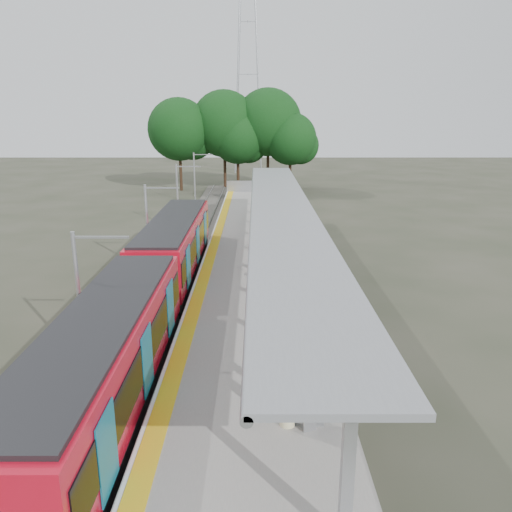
# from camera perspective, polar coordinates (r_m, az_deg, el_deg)

# --- Properties ---
(ground) EXTENTS (200.00, 200.00, 0.00)m
(ground) POSITION_cam_1_polar(r_m,az_deg,el_deg) (13.92, -0.97, -26.77)
(ground) COLOR #474438
(ground) RESTS_ON ground
(trackbed) EXTENTS (3.00, 70.00, 0.24)m
(trackbed) POSITION_cam_1_polar(r_m,az_deg,el_deg) (31.96, -8.51, -1.08)
(trackbed) COLOR #59544C
(trackbed) RESTS_ON ground
(platform) EXTENTS (6.00, 50.00, 1.00)m
(platform) POSITION_cam_1_polar(r_m,az_deg,el_deg) (31.50, -0.41, -0.43)
(platform) COLOR gray
(platform) RESTS_ON ground
(tactile_strip) EXTENTS (0.60, 50.00, 0.02)m
(tactile_strip) POSITION_cam_1_polar(r_m,az_deg,el_deg) (31.48, -5.06, 0.46)
(tactile_strip) COLOR gold
(tactile_strip) RESTS_ON platform
(end_fence) EXTENTS (6.00, 0.10, 1.20)m
(end_fence) POSITION_cam_1_polar(r_m,az_deg,el_deg) (55.71, -0.26, 7.99)
(end_fence) COLOR #9EA0A5
(end_fence) RESTS_ON platform
(train) EXTENTS (2.74, 27.60, 3.62)m
(train) POSITION_cam_1_polar(r_m,az_deg,el_deg) (22.69, -12.02, -3.34)
(train) COLOR black
(train) RESTS_ON ground
(canopy) EXTENTS (3.27, 38.00, 3.66)m
(canopy) POSITION_cam_1_polar(r_m,az_deg,el_deg) (26.94, 2.95, 4.81)
(canopy) COLOR #9EA0A5
(canopy) RESTS_ON platform
(pylon) EXTENTS (8.00, 4.00, 38.00)m
(pylon) POSITION_cam_1_polar(r_m,az_deg,el_deg) (83.75, -0.94, 22.64)
(pylon) COLOR #9EA0A5
(pylon) RESTS_ON ground
(tree_cluster) EXTENTS (20.64, 9.75, 12.44)m
(tree_cluster) POSITION_cam_1_polar(r_m,az_deg,el_deg) (63.69, -2.15, 14.39)
(tree_cluster) COLOR #382316
(tree_cluster) RESTS_ON ground
(catenary_masts) EXTENTS (2.08, 48.16, 5.40)m
(catenary_masts) POSITION_cam_1_polar(r_m,az_deg,el_deg) (30.60, -12.17, 3.37)
(catenary_masts) COLOR #9EA0A5
(catenary_masts) RESTS_ON ground
(bench_near) EXTENTS (0.88, 1.49, 0.97)m
(bench_near) POSITION_cam_1_polar(r_m,az_deg,el_deg) (14.85, 5.64, -16.37)
(bench_near) COLOR #0F234F
(bench_near) RESTS_ON platform
(bench_mid) EXTENTS (0.84, 1.59, 1.04)m
(bench_mid) POSITION_cam_1_polar(r_m,az_deg,el_deg) (28.27, 2.80, -0.18)
(bench_mid) COLOR #0F234F
(bench_mid) RESTS_ON platform
(bench_far) EXTENTS (0.78, 1.63, 1.07)m
(bench_far) POSITION_cam_1_polar(r_m,az_deg,el_deg) (37.61, 2.58, 3.96)
(bench_far) COLOR #0F234F
(bench_far) RESTS_ON platform
(info_pillar_near) EXTENTS (0.43, 0.43, 1.93)m
(info_pillar_near) POSITION_cam_1_polar(r_m,az_deg,el_deg) (14.39, 3.64, -15.95)
(info_pillar_near) COLOR beige
(info_pillar_near) RESTS_ON platform
(info_pillar_far) EXTENTS (0.36, 0.36, 1.58)m
(info_pillar_far) POSITION_cam_1_polar(r_m,az_deg,el_deg) (30.96, 2.16, 1.54)
(info_pillar_far) COLOR beige
(info_pillar_far) RESTS_ON platform
(litter_bin) EXTENTS (0.46, 0.46, 0.92)m
(litter_bin) POSITION_cam_1_polar(r_m,az_deg,el_deg) (25.74, 1.21, -2.03)
(litter_bin) COLOR #9EA0A5
(litter_bin) RESTS_ON platform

